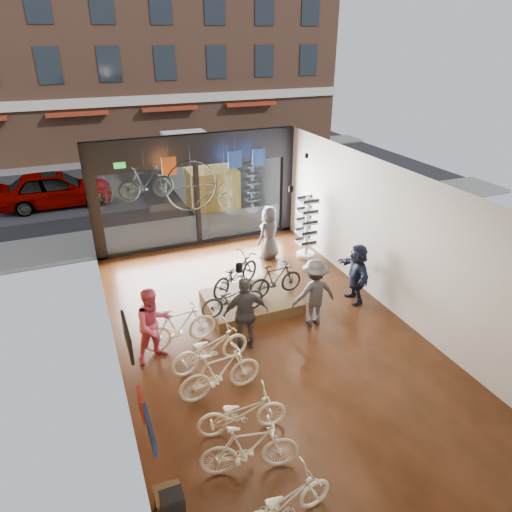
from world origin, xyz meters
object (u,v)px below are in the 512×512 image
street_car (55,189)px  sunglasses_rack (307,227)px  display_platform (251,302)px  hung_bike (146,182)px  floor_bike_0 (284,502)px  floor_bike_2 (242,413)px  customer_1 (154,325)px  display_bike_right (235,274)px  floor_bike_1 (249,449)px  display_bike_left (233,298)px  customer_4 (269,233)px  customer_5 (357,273)px  box_truck (200,170)px  floor_bike_5 (180,327)px  customer_3 (314,293)px  customer_2 (245,313)px  penny_farthing (202,186)px  display_bike_mid (276,280)px  floor_bike_4 (210,348)px  floor_bike_3 (220,373)px

street_car → sunglasses_rack: 11.25m
display_platform → hung_bike: 4.43m
floor_bike_0 → sunglasses_rack: size_ratio=0.79×
floor_bike_2 → customer_1: (-1.03, 2.72, 0.46)m
street_car → display_bike_right: size_ratio=2.43×
street_car → floor_bike_1: bearing=-169.8°
display_bike_left → customer_4: (2.37, 3.14, 0.16)m
street_car → floor_bike_2: 14.82m
customer_5 → hung_bike: (-4.80, 3.57, 2.08)m
box_truck → floor_bike_5: (-3.54, -10.55, -0.69)m
customer_1 → customer_3: size_ratio=1.01×
floor_bike_2 → customer_1: customer_1 is taller
customer_2 → penny_farthing: penny_farthing is taller
hung_bike → customer_1: bearing=163.8°
floor_bike_2 → floor_bike_5: floor_bike_5 is taller
floor_bike_0 → floor_bike_1: 1.04m
display_bike_left → customer_3: (1.87, -0.76, 0.16)m
floor_bike_1 → sunglasses_rack: 8.49m
display_bike_mid → customer_3: customer_3 is taller
floor_bike_4 → customer_4: (3.40, 4.52, 0.41)m
box_truck → floor_bike_0: (-3.16, -15.40, -0.79)m
box_truck → penny_farthing: penny_farthing is taller
box_truck → customer_1: (-4.16, -10.80, -0.31)m
sunglasses_rack → customer_4: bearing=-177.0°
customer_5 → display_platform: bearing=-97.7°
hung_bike → penny_farthing: bearing=-83.7°
customer_2 → floor_bike_3: bearing=57.0°
floor_bike_2 → floor_bike_0: bearing=-172.8°
floor_bike_2 → floor_bike_4: size_ratio=0.91×
floor_bike_1 → customer_3: customer_3 is taller
customer_2 → customer_5: 3.61m
box_truck → display_bike_mid: 9.78m
box_truck → floor_bike_2: (-3.13, -13.52, -0.77)m
floor_bike_3 → display_platform: bearing=-36.1°
customer_1 → floor_bike_3: bearing=-77.2°
sunglasses_rack → display_bike_right: bearing=-131.4°
street_car → sunglasses_rack: (7.52, -8.37, 0.25)m
floor_bike_4 → hung_bike: hung_bike is taller
floor_bike_0 → floor_bike_3: bearing=-5.9°
customer_1 → customer_3: 3.94m
hung_bike → display_bike_right: bearing=-147.2°
floor_bike_5 → display_bike_mid: (2.81, 0.82, 0.24)m
customer_4 → hung_bike: (-3.70, 0.22, 2.04)m
penny_farthing → hung_bike: (-1.72, -0.36, 0.43)m
floor_bike_5 → floor_bike_3: bearing=-173.1°
floor_bike_5 → customer_5: customer_5 is taller
street_car → display_platform: bearing=-156.1°
floor_bike_2 → sunglasses_rack: bearing=-28.3°
floor_bike_0 → hung_bike: (-0.25, 8.60, 2.50)m
box_truck → floor_bike_0: bearing=-101.6°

